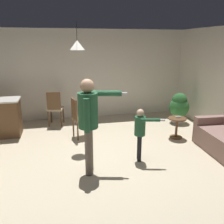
{
  "coord_description": "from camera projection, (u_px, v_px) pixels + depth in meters",
  "views": [
    {
      "loc": [
        -0.87,
        -4.29,
        2.3
      ],
      "look_at": [
        0.13,
        0.11,
        1.0
      ],
      "focal_mm": 38.76,
      "sensor_mm": 36.0,
      "label": 1
    }
  ],
  "objects": [
    {
      "name": "ground",
      "position": [
        107.0,
        162.0,
        4.85
      ],
      "size": [
        7.68,
        7.68,
        0.0
      ],
      "primitive_type": "plane",
      "color": "beige"
    },
    {
      "name": "wall_back",
      "position": [
        85.0,
        75.0,
        7.47
      ],
      "size": [
        6.4,
        0.1,
        2.7
      ],
      "primitive_type": "cube",
      "color": "silver",
      "rests_on": "ground"
    },
    {
      "name": "side_table_by_couch",
      "position": [
        177.0,
        125.0,
        5.98
      ],
      "size": [
        0.44,
        0.44,
        0.52
      ],
      "color": "brown",
      "rests_on": "ground"
    },
    {
      "name": "person_adult",
      "position": [
        89.0,
        117.0,
        4.17
      ],
      "size": [
        0.88,
        0.49,
        1.72
      ],
      "rotation": [
        0.0,
        0.0,
        -1.81
      ],
      "color": "#60564C",
      "rests_on": "ground"
    },
    {
      "name": "person_child",
      "position": [
        140.0,
        129.0,
        4.74
      ],
      "size": [
        0.52,
        0.4,
        1.07
      ],
      "rotation": [
        0.0,
        0.0,
        -1.81
      ],
      "color": "black",
      "rests_on": "ground"
    },
    {
      "name": "dining_chair_by_counter",
      "position": [
        55.0,
        107.0,
        6.83
      ],
      "size": [
        0.49,
        0.49,
        1.0
      ],
      "rotation": [
        0.0,
        0.0,
        6.08
      ],
      "color": "brown",
      "rests_on": "ground"
    },
    {
      "name": "dining_chair_near_wall",
      "position": [
        79.0,
        117.0,
        5.96
      ],
      "size": [
        0.5,
        0.5,
        1.0
      ],
      "rotation": [
        0.0,
        0.0,
        4.94
      ],
      "color": "brown",
      "rests_on": "ground"
    },
    {
      "name": "potted_plant_corner",
      "position": [
        179.0,
        106.0,
        7.11
      ],
      "size": [
        0.58,
        0.58,
        0.89
      ],
      "color": "#B7B2AD",
      "rests_on": "ground"
    },
    {
      "name": "spare_remote_on_table",
      "position": [
        178.0,
        117.0,
        5.95
      ],
      "size": [
        0.13,
        0.06,
        0.04
      ],
      "primitive_type": "cube",
      "rotation": [
        0.0,
        0.0,
        1.39
      ],
      "color": "white",
      "rests_on": "side_table_by_couch"
    },
    {
      "name": "ceiling_light_pendant",
      "position": [
        77.0,
        45.0,
        5.03
      ],
      "size": [
        0.32,
        0.32,
        0.55
      ],
      "color": "silver"
    }
  ]
}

